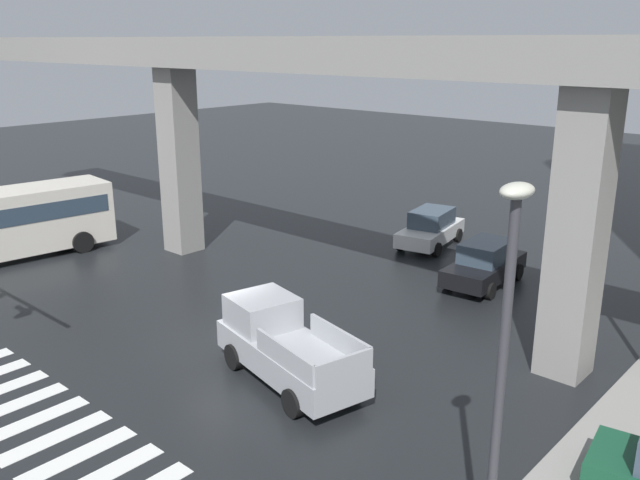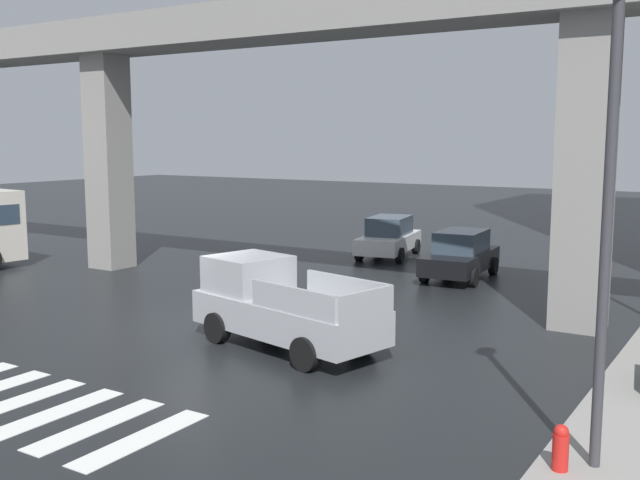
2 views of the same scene
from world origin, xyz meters
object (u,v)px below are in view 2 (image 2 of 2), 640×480
at_px(pickup_truck, 279,306).
at_px(fire_hydrant, 560,452).
at_px(sedan_white, 389,237).
at_px(sedan_black, 461,255).
at_px(street_lamp_near_corner, 610,170).

relative_size(pickup_truck, fire_hydrant, 6.35).
xyz_separation_m(sedan_white, fire_hydrant, (11.51, -17.17, -0.42)).
relative_size(sedan_black, fire_hydrant, 5.21).
relative_size(sedan_black, street_lamp_near_corner, 0.61).
xyz_separation_m(sedan_black, street_lamp_near_corner, (7.55, -13.81, 3.70)).
distance_m(sedan_white, fire_hydrant, 20.67).
relative_size(street_lamp_near_corner, fire_hydrant, 8.52).
height_order(pickup_truck, street_lamp_near_corner, street_lamp_near_corner).
xyz_separation_m(pickup_truck, fire_hydrant, (7.63, -3.63, -0.56)).
bearing_deg(pickup_truck, street_lamp_near_corner, -21.75).
height_order(street_lamp_near_corner, fire_hydrant, street_lamp_near_corner).
xyz_separation_m(sedan_white, street_lamp_near_corner, (11.91, -16.74, 3.70)).
distance_m(pickup_truck, fire_hydrant, 8.47).
xyz_separation_m(pickup_truck, sedan_black, (0.48, 10.61, -0.14)).
xyz_separation_m(pickup_truck, street_lamp_near_corner, (8.03, -3.20, 3.57)).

